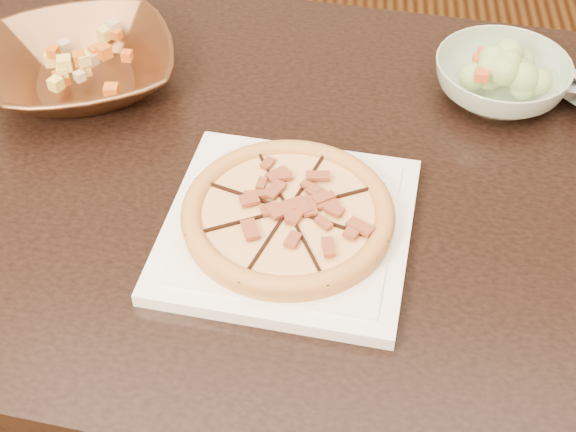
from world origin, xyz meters
name	(u,v)px	position (x,y,z in m)	size (l,w,h in m)	color
dining_table	(231,215)	(-0.08, 0.18, 0.64)	(1.42, 1.02, 0.75)	black
plate	(288,227)	(0.01, 0.05, 0.76)	(0.33, 0.33, 0.02)	white
pizza	(288,214)	(0.01, 0.05, 0.78)	(0.26, 0.26, 0.03)	tan
bronze_bowl	(83,67)	(-0.32, 0.33, 0.78)	(0.27, 0.27, 0.07)	brown
mixed_dish	(76,39)	(-0.32, 0.33, 0.83)	(0.12, 0.12, 0.03)	#C7B48C
salad_bowl	(501,79)	(0.29, 0.35, 0.78)	(0.19, 0.19, 0.06)	#B3CBB7
salad	(506,51)	(0.29, 0.35, 0.83)	(0.09, 0.10, 0.04)	#B0CC67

